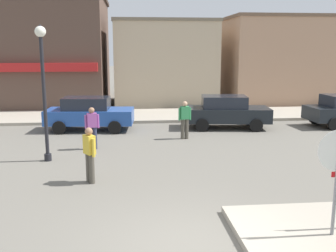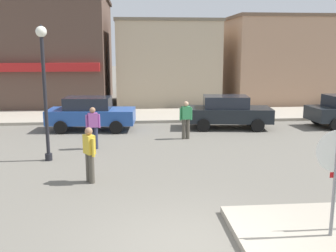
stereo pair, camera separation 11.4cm
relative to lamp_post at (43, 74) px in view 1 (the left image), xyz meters
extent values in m
plane|color=#6B665B|center=(3.97, -6.36, -2.96)|extent=(160.00, 160.00, 0.00)
cube|color=#A89E8C|center=(3.97, 8.44, -2.88)|extent=(80.00, 4.00, 0.15)
cylinder|color=gray|center=(6.77, -6.43, -1.81)|extent=(0.07, 0.07, 2.30)
cylinder|color=black|center=(0.00, 0.00, -0.86)|extent=(0.12, 0.12, 4.20)
cylinder|color=black|center=(0.00, 0.00, -2.84)|extent=(0.24, 0.24, 0.24)
sphere|color=white|center=(0.00, 0.00, 1.35)|extent=(0.36, 0.36, 0.36)
cone|color=black|center=(0.00, 0.00, 1.49)|extent=(0.32, 0.32, 0.18)
cube|color=#234C9E|center=(0.97, 5.02, -2.29)|extent=(4.13, 2.02, 0.66)
cube|color=#1E232D|center=(0.82, 5.03, -1.68)|extent=(2.19, 1.56, 0.56)
cylinder|color=black|center=(2.27, 5.77, -2.66)|extent=(0.61, 0.23, 0.60)
cylinder|color=black|center=(2.13, 4.07, -2.66)|extent=(0.61, 0.23, 0.60)
cylinder|color=black|center=(-0.20, 5.97, -2.66)|extent=(0.61, 0.23, 0.60)
cylinder|color=black|center=(-0.34, 4.28, -2.66)|extent=(0.61, 0.23, 0.60)
cube|color=black|center=(7.46, 4.91, -2.29)|extent=(4.17, 2.16, 0.66)
cube|color=#1E232D|center=(7.31, 4.93, -1.68)|extent=(2.23, 1.63, 0.56)
cylinder|color=black|center=(8.79, 5.61, -2.66)|extent=(0.62, 0.25, 0.60)
cylinder|color=black|center=(8.60, 3.92, -2.66)|extent=(0.62, 0.25, 0.60)
cylinder|color=black|center=(6.33, 5.90, -2.66)|extent=(0.62, 0.25, 0.60)
cylinder|color=black|center=(6.13, 4.21, -2.66)|extent=(0.62, 0.25, 0.60)
cylinder|color=black|center=(12.19, 5.56, -2.66)|extent=(0.61, 0.22, 0.60)
cylinder|color=black|center=(12.32, 3.87, -2.66)|extent=(0.61, 0.22, 0.60)
cylinder|color=#4C473D|center=(5.03, 2.82, -2.53)|extent=(0.16, 0.16, 0.85)
cylinder|color=#4C473D|center=(5.21, 2.85, -2.53)|extent=(0.16, 0.16, 0.85)
cube|color=#338C51|center=(5.12, 2.83, -1.84)|extent=(0.39, 0.27, 0.54)
sphere|color=tan|center=(5.12, 2.83, -1.46)|extent=(0.22, 0.22, 0.22)
cylinder|color=#338C51|center=(4.89, 2.80, -1.89)|extent=(0.10, 0.10, 0.52)
cylinder|color=#338C51|center=(5.35, 2.87, -1.89)|extent=(0.10, 0.10, 0.52)
cylinder|color=#2D334C|center=(1.30, 1.43, -2.53)|extent=(0.16, 0.16, 0.85)
cylinder|color=#2D334C|center=(1.48, 1.47, -2.53)|extent=(0.16, 0.16, 0.85)
cube|color=#994C99|center=(1.39, 1.45, -1.84)|extent=(0.40, 0.30, 0.54)
sphere|color=#9E7051|center=(1.39, 1.45, -1.46)|extent=(0.22, 0.22, 0.22)
cylinder|color=#994C99|center=(1.17, 1.39, -1.89)|extent=(0.11, 0.11, 0.52)
cylinder|color=#994C99|center=(1.61, 1.50, -1.89)|extent=(0.11, 0.11, 0.52)
cylinder|color=#4C473D|center=(1.71, -2.48, -2.53)|extent=(0.16, 0.16, 0.85)
cylinder|color=#4C473D|center=(1.61, -2.33, -2.53)|extent=(0.16, 0.16, 0.85)
cube|color=gold|center=(1.66, -2.41, -1.84)|extent=(0.38, 0.42, 0.54)
sphere|color=#9E7051|center=(1.66, -2.41, -1.46)|extent=(0.22, 0.22, 0.22)
cylinder|color=gold|center=(1.79, -2.60, -1.89)|extent=(0.12, 0.12, 0.52)
cylinder|color=gold|center=(1.54, -2.22, -1.89)|extent=(0.12, 0.12, 0.52)
cube|color=brown|center=(-2.98, 15.23, 0.58)|extent=(8.35, 9.56, 7.08)
cube|color=#B21E1E|center=(-2.98, 10.29, -0.26)|extent=(7.93, 0.40, 0.50)
cube|color=tan|center=(5.24, 14.12, -0.24)|extent=(6.70, 5.80, 5.43)
cube|color=#716452|center=(5.24, 14.12, 2.57)|extent=(6.83, 5.91, 0.20)
cube|color=tan|center=(13.82, 13.81, -0.10)|extent=(8.38, 5.94, 5.72)
cube|color=brown|center=(13.82, 13.81, 2.86)|extent=(8.55, 6.06, 0.20)
camera|label=1|loc=(2.82, -13.30, 0.82)|focal=42.00mm
camera|label=2|loc=(2.93, -13.31, 0.82)|focal=42.00mm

